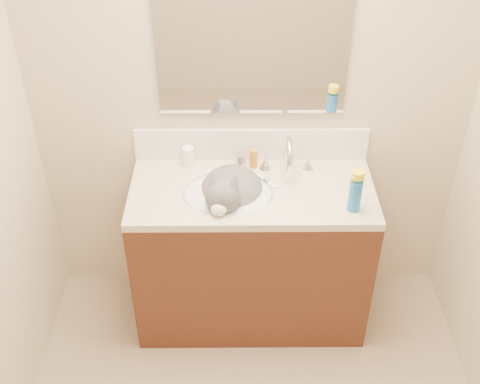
{
  "coord_description": "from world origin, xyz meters",
  "views": [
    {
      "loc": [
        -0.08,
        -1.38,
        2.61
      ],
      "look_at": [
        -0.06,
        0.92,
        0.88
      ],
      "focal_mm": 45.0,
      "sensor_mm": 36.0,
      "label": 1
    }
  ],
  "objects_px": {
    "vanity_cabinet": "(251,257)",
    "spray_can": "(355,195)",
    "cat": "(231,194)",
    "amber_bottle": "(253,158)",
    "basin": "(228,204)",
    "pill_bottle": "(188,157)",
    "silver_jar": "(241,159)",
    "faucet": "(288,159)"
  },
  "relations": [
    {
      "from": "vanity_cabinet",
      "to": "spray_can",
      "type": "distance_m",
      "value": 0.73
    },
    {
      "from": "cat",
      "to": "amber_bottle",
      "type": "distance_m",
      "value": 0.24
    },
    {
      "from": "basin",
      "to": "spray_can",
      "type": "relative_size",
      "value": 2.73
    },
    {
      "from": "pill_bottle",
      "to": "silver_jar",
      "type": "height_order",
      "value": "pill_bottle"
    },
    {
      "from": "faucet",
      "to": "cat",
      "type": "height_order",
      "value": "faucet"
    },
    {
      "from": "amber_bottle",
      "to": "spray_can",
      "type": "height_order",
      "value": "spray_can"
    },
    {
      "from": "faucet",
      "to": "silver_jar",
      "type": "xyz_separation_m",
      "value": [
        -0.23,
        0.08,
        -0.06
      ]
    },
    {
      "from": "basin",
      "to": "amber_bottle",
      "type": "bearing_deg",
      "value": 59.71
    },
    {
      "from": "vanity_cabinet",
      "to": "basin",
      "type": "xyz_separation_m",
      "value": [
        -0.12,
        -0.03,
        0.38
      ]
    },
    {
      "from": "vanity_cabinet",
      "to": "amber_bottle",
      "type": "distance_m",
      "value": 0.54
    },
    {
      "from": "basin",
      "to": "faucet",
      "type": "relative_size",
      "value": 1.61
    },
    {
      "from": "silver_jar",
      "to": "amber_bottle",
      "type": "bearing_deg",
      "value": -21.77
    },
    {
      "from": "faucet",
      "to": "spray_can",
      "type": "xyz_separation_m",
      "value": [
        0.29,
        -0.3,
        -0.0
      ]
    },
    {
      "from": "cat",
      "to": "silver_jar",
      "type": "height_order",
      "value": "cat"
    },
    {
      "from": "cat",
      "to": "silver_jar",
      "type": "relative_size",
      "value": 8.33
    },
    {
      "from": "vanity_cabinet",
      "to": "spray_can",
      "type": "relative_size",
      "value": 7.27
    },
    {
      "from": "cat",
      "to": "silver_jar",
      "type": "xyz_separation_m",
      "value": [
        0.05,
        0.23,
        0.05
      ]
    },
    {
      "from": "cat",
      "to": "amber_bottle",
      "type": "xyz_separation_m",
      "value": [
        0.12,
        0.2,
        0.07
      ]
    },
    {
      "from": "basin",
      "to": "silver_jar",
      "type": "bearing_deg",
      "value": 75.21
    },
    {
      "from": "cat",
      "to": "silver_jar",
      "type": "distance_m",
      "value": 0.24
    },
    {
      "from": "amber_bottle",
      "to": "spray_can",
      "type": "distance_m",
      "value": 0.58
    },
    {
      "from": "pill_bottle",
      "to": "silver_jar",
      "type": "relative_size",
      "value": 1.88
    },
    {
      "from": "silver_jar",
      "to": "faucet",
      "type": "bearing_deg",
      "value": -19.19
    },
    {
      "from": "spray_can",
      "to": "faucet",
      "type": "bearing_deg",
      "value": 134.0
    },
    {
      "from": "vanity_cabinet",
      "to": "cat",
      "type": "xyz_separation_m",
      "value": [
        -0.11,
        -0.01,
        0.43
      ]
    },
    {
      "from": "basin",
      "to": "faucet",
      "type": "height_order",
      "value": "faucet"
    },
    {
      "from": "cat",
      "to": "pill_bottle",
      "type": "height_order",
      "value": "cat"
    },
    {
      "from": "basin",
      "to": "faucet",
      "type": "distance_m",
      "value": 0.38
    },
    {
      "from": "basin",
      "to": "pill_bottle",
      "type": "relative_size",
      "value": 4.17
    },
    {
      "from": "basin",
      "to": "spray_can",
      "type": "height_order",
      "value": "spray_can"
    },
    {
      "from": "spray_can",
      "to": "vanity_cabinet",
      "type": "bearing_deg",
      "value": 161.04
    },
    {
      "from": "amber_bottle",
      "to": "spray_can",
      "type": "relative_size",
      "value": 0.61
    },
    {
      "from": "silver_jar",
      "to": "vanity_cabinet",
      "type": "bearing_deg",
      "value": -76.04
    },
    {
      "from": "faucet",
      "to": "spray_can",
      "type": "distance_m",
      "value": 0.41
    },
    {
      "from": "pill_bottle",
      "to": "spray_can",
      "type": "xyz_separation_m",
      "value": [
        0.79,
        -0.37,
        0.03
      ]
    },
    {
      "from": "basin",
      "to": "amber_bottle",
      "type": "xyz_separation_m",
      "value": [
        0.13,
        0.22,
        0.12
      ]
    },
    {
      "from": "basin",
      "to": "pill_bottle",
      "type": "distance_m",
      "value": 0.33
    },
    {
      "from": "vanity_cabinet",
      "to": "faucet",
      "type": "bearing_deg",
      "value": 37.29
    },
    {
      "from": "faucet",
      "to": "silver_jar",
      "type": "bearing_deg",
      "value": 160.81
    },
    {
      "from": "basin",
      "to": "silver_jar",
      "type": "xyz_separation_m",
      "value": [
        0.07,
        0.25,
        0.1
      ]
    },
    {
      "from": "basin",
      "to": "silver_jar",
      "type": "distance_m",
      "value": 0.28
    },
    {
      "from": "silver_jar",
      "to": "spray_can",
      "type": "xyz_separation_m",
      "value": [
        0.52,
        -0.38,
        0.05
      ]
    }
  ]
}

